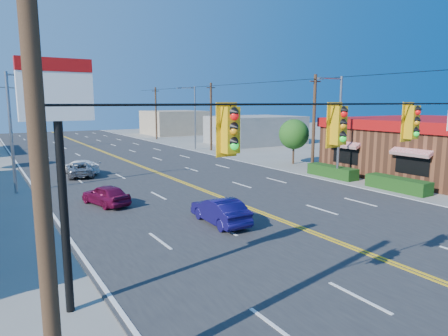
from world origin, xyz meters
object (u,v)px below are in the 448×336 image
pizza_hut_sign (59,134)px  car_white (80,168)px  kfc (429,145)px  car_silver (80,170)px  car_blue (220,212)px  signal_span (430,138)px  car_magenta (106,196)px

pizza_hut_sign → car_white: bearing=77.2°
kfc → car_silver: bearing=151.9°
kfc → car_blue: 23.12m
kfc → signal_span: bearing=-149.1°
car_silver → car_magenta: bearing=94.0°
car_white → pizza_hut_sign: bearing=58.3°
car_magenta → car_silver: (0.75, 10.39, -0.03)m
pizza_hut_sign → car_silver: 22.88m
car_blue → car_white: bearing=-79.4°
kfc → car_magenta: size_ratio=4.54×
kfc → car_magenta: 26.96m
car_blue → car_silver: bearing=-78.0°
car_magenta → car_blue: 7.66m
signal_span → car_white: bearing=101.8°
signal_span → car_blue: size_ratio=6.12×
signal_span → car_magenta: (-6.66, 15.46, -4.27)m
kfc → car_white: bearing=149.8°
signal_span → car_magenta: signal_span is taller
signal_span → car_silver: signal_span is taller
car_blue → car_white: size_ratio=0.98×
kfc → car_magenta: (-26.68, 3.46, -1.77)m
pizza_hut_sign → car_white: pizza_hut_sign is taller
signal_span → kfc: bearing=30.9°
signal_span → car_white: (-5.66, 26.97, -4.30)m
signal_span → car_magenta: bearing=113.3°
kfc → car_silver: size_ratio=3.88×
car_blue → car_silver: car_blue is taller
signal_span → car_white: 27.89m
pizza_hut_sign → car_white: 24.00m
pizza_hut_sign → car_blue: size_ratio=1.72×
car_magenta → car_white: size_ratio=0.88×
pizza_hut_sign → car_blue: 10.43m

